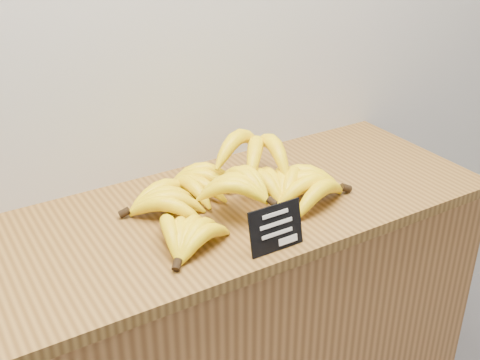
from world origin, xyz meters
TOP-DOWN VIEW (x-y plane):
  - counter at (0.17, 2.75)m, footprint 1.36×0.50m
  - counter_top at (0.17, 2.75)m, footprint 1.33×0.54m
  - chalkboard_sign at (0.16, 2.53)m, footprint 0.13×0.03m
  - banana_pile at (0.19, 2.74)m, footprint 0.58×0.42m

SIDE VIEW (x-z plane):
  - counter at x=0.17m, z-range 0.00..0.90m
  - counter_top at x=0.17m, z-range 0.90..0.93m
  - banana_pile at x=0.19m, z-range 0.92..1.04m
  - chalkboard_sign at x=0.16m, z-range 0.93..1.03m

